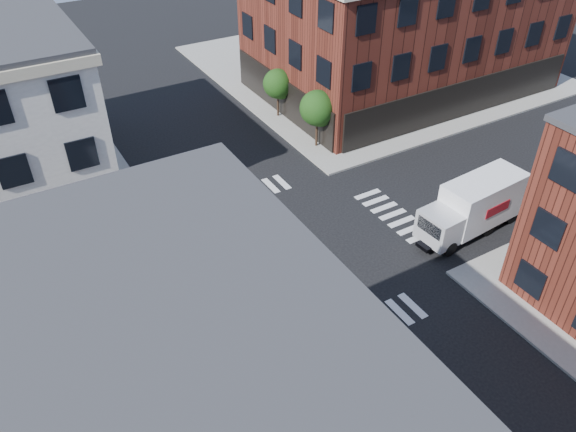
# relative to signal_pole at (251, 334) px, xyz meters

# --- Properties ---
(ground) EXTENTS (120.00, 120.00, 0.00)m
(ground) POSITION_rel_signal_pole_xyz_m (6.72, 6.68, -2.86)
(ground) COLOR black
(ground) RESTS_ON ground
(sidewalk_ne) EXTENTS (30.00, 30.00, 0.15)m
(sidewalk_ne) POSITION_rel_signal_pole_xyz_m (27.72, 27.68, -2.78)
(sidewalk_ne) COLOR gray
(sidewalk_ne) RESTS_ON ground
(building_ne) EXTENTS (25.00, 16.00, 12.00)m
(building_ne) POSITION_rel_signal_pole_xyz_m (27.22, 22.68, 3.14)
(building_ne) COLOR #401710
(building_ne) RESTS_ON ground
(tree_near) EXTENTS (2.69, 2.69, 4.49)m
(tree_near) POSITION_rel_signal_pole_xyz_m (14.28, 16.65, 0.30)
(tree_near) COLOR black
(tree_near) RESTS_ON ground
(tree_far) EXTENTS (2.43, 2.43, 4.07)m
(tree_far) POSITION_rel_signal_pole_xyz_m (14.28, 22.65, 0.02)
(tree_far) COLOR black
(tree_far) RESTS_ON ground
(signal_pole) EXTENTS (1.29, 1.24, 4.60)m
(signal_pole) POSITION_rel_signal_pole_xyz_m (0.00, 0.00, 0.00)
(signal_pole) COLOR black
(signal_pole) RESTS_ON ground
(box_truck) EXTENTS (7.76, 2.84, 3.45)m
(box_truck) POSITION_rel_signal_pole_xyz_m (16.86, 3.05, -1.06)
(box_truck) COLOR white
(box_truck) RESTS_ON ground
(traffic_cone) EXTENTS (0.53, 0.53, 0.76)m
(traffic_cone) POSITION_rel_signal_pole_xyz_m (3.81, 1.72, -2.49)
(traffic_cone) COLOR #E33B0A
(traffic_cone) RESTS_ON ground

